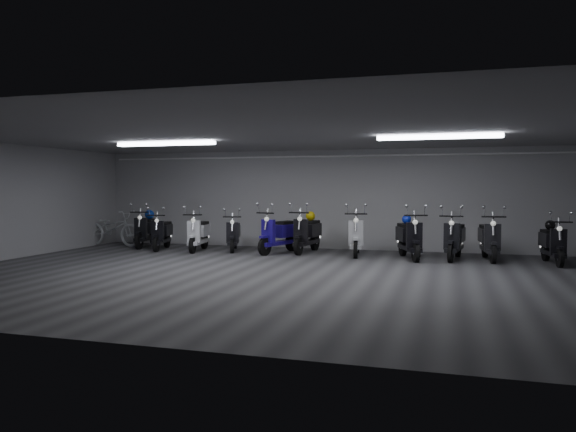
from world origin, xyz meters
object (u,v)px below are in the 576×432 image
(scooter_7, at_px, (409,231))
(scooter_10, at_px, (553,237))
(bicycle, at_px, (112,224))
(scooter_9, at_px, (489,233))
(scooter_0, at_px, (147,225))
(helmet_2, at_px, (407,219))
(scooter_1, at_px, (162,228))
(scooter_3, at_px, (234,229))
(helmet_0, at_px, (149,215))
(helmet_1, at_px, (550,225))
(scooter_6, at_px, (357,229))
(scooter_4, at_px, (279,228))
(helmet_3, at_px, (310,216))
(scooter_2, at_px, (198,228))
(scooter_5, at_px, (307,227))
(scooter_8, at_px, (455,232))

(scooter_7, relative_size, scooter_10, 1.10)
(bicycle, bearing_deg, scooter_9, -85.78)
(scooter_0, distance_m, helmet_2, 7.46)
(bicycle, bearing_deg, scooter_1, -98.60)
(scooter_3, relative_size, helmet_0, 5.89)
(scooter_7, height_order, scooter_10, scooter_7)
(helmet_1, height_order, helmet_2, helmet_2)
(scooter_7, xyz_separation_m, scooter_10, (3.19, 0.00, -0.06))
(scooter_10, xyz_separation_m, helmet_1, (-0.02, 0.23, 0.26))
(helmet_0, bearing_deg, scooter_6, -4.24)
(scooter_9, height_order, helmet_0, scooter_9)
(bicycle, relative_size, scooter_10, 1.21)
(scooter_4, relative_size, bicycle, 0.91)
(scooter_3, relative_size, helmet_3, 6.30)
(scooter_2, xyz_separation_m, scooter_5, (2.94, 0.47, 0.04))
(scooter_8, bearing_deg, bicycle, -173.58)
(scooter_4, distance_m, scooter_5, 0.76)
(scooter_3, bearing_deg, scooter_8, -19.62)
(bicycle, distance_m, helmet_3, 6.04)
(helmet_1, xyz_separation_m, helmet_2, (-3.25, 0.01, 0.08))
(scooter_2, relative_size, scooter_3, 1.06)
(scooter_5, relative_size, helmet_0, 6.69)
(scooter_2, bearing_deg, scooter_1, 169.49)
(scooter_6, height_order, scooter_10, scooter_6)
(scooter_1, height_order, helmet_0, scooter_1)
(scooter_4, relative_size, scooter_8, 1.01)
(scooter_0, xyz_separation_m, scooter_8, (8.59, -0.35, 0.02))
(scooter_0, distance_m, bicycle, 1.17)
(scooter_4, height_order, scooter_8, scooter_4)
(scooter_7, xyz_separation_m, helmet_2, (-0.08, 0.24, 0.28))
(scooter_10, height_order, helmet_3, scooter_10)
(helmet_0, bearing_deg, scooter_9, -3.15)
(scooter_0, xyz_separation_m, scooter_6, (6.19, -0.22, 0.03))
(scooter_6, xyz_separation_m, helmet_1, (4.50, -0.11, 0.20))
(helmet_0, relative_size, helmet_2, 1.20)
(helmet_0, distance_m, helmet_2, 7.51)
(scooter_6, xyz_separation_m, bicycle, (-7.36, 0.26, -0.03))
(bicycle, bearing_deg, scooter_5, -84.60)
(scooter_0, relative_size, helmet_0, 6.40)
(scooter_4, bearing_deg, scooter_5, 44.12)
(scooter_4, xyz_separation_m, scooter_6, (2.05, 0.11, 0.00))
(bicycle, bearing_deg, helmet_1, -85.87)
(scooter_6, bearing_deg, scooter_2, 176.12)
(scooter_3, bearing_deg, helmet_0, 154.29)
(scooter_0, xyz_separation_m, scooter_2, (1.89, -0.48, -0.02))
(scooter_0, bearing_deg, helmet_2, -12.07)
(helmet_0, relative_size, helmet_1, 1.20)
(scooter_8, relative_size, helmet_3, 7.04)
(helmet_2, bearing_deg, scooter_1, -178.87)
(scooter_5, xyz_separation_m, helmet_1, (5.86, -0.32, 0.20))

